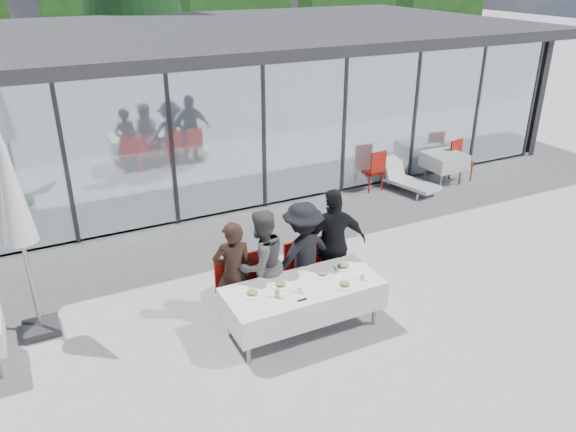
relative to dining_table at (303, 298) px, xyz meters
The scene contains 25 objects.
ground 0.68m from the dining_table, 43.08° to the left, with size 90.00×90.00×0.00m, color gray.
pavilion 8.91m from the dining_table, 74.70° to the left, with size 14.80×8.80×3.44m.
treeline 28.39m from the dining_table, 93.42° to the left, with size 62.50×2.00×4.40m.
dining_table is the anchor object (origin of this frame).
diner_a 1.07m from the dining_table, 140.49° to the left, with size 0.59×0.59×1.63m, color black.
diner_chair_a 1.09m from the dining_table, 136.74° to the left, with size 0.44×0.44×0.97m.
diner_b 0.81m from the dining_table, 118.23° to the left, with size 0.83×0.83×1.71m, color #4C4C4C.
diner_chair_b 0.83m from the dining_table, 115.19° to the left, with size 0.44×0.44×0.97m.
diner_c 0.80m from the dining_table, 62.95° to the left, with size 1.09×1.09×1.69m, color black.
diner_chair_c 0.82m from the dining_table, 65.90° to the left, with size 0.44×0.44×0.97m.
diner_d 1.16m from the dining_table, 36.77° to the left, with size 1.06×1.06×1.81m, color black.
diner_chair_d 1.16m from the dining_table, 40.46° to the left, with size 0.44×0.44×0.97m.
plate_a 0.78m from the dining_table, behind, with size 0.28×0.28×0.07m.
plate_b 0.40m from the dining_table, 156.04° to the left, with size 0.28×0.28×0.07m.
plate_c 0.47m from the dining_table, 19.46° to the left, with size 0.28×0.28×0.07m.
plate_d 0.83m from the dining_table, 12.71° to the left, with size 0.28×0.28×0.07m.
plate_extra 0.63m from the dining_table, 27.57° to the right, with size 0.28×0.28×0.07m.
juice_bottle 0.55m from the dining_table, 165.91° to the right, with size 0.06×0.06×0.14m, color #86B94D.
drinking_glasses 0.48m from the dining_table, 29.44° to the right, with size 1.03×0.18×0.10m.
folded_eyeglasses 0.44m from the dining_table, 120.26° to the right, with size 0.14×0.03×0.01m, color black.
spare_table_right 6.94m from the dining_table, 32.97° to the left, with size 0.86×0.86×0.74m.
spare_chair_a 7.37m from the dining_table, 31.10° to the left, with size 0.53×0.53×0.97m.
spare_chair_b 5.75m from the dining_table, 45.38° to the left, with size 0.49×0.49×0.97m.
market_umbrella 4.08m from the dining_table, 154.41° to the left, with size 0.50×0.50×3.00m.
lounger 6.14m from the dining_table, 38.85° to the left, with size 0.92×1.44×0.72m.
Camera 1 is at (-3.53, -6.27, 4.93)m, focal length 35.00 mm.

